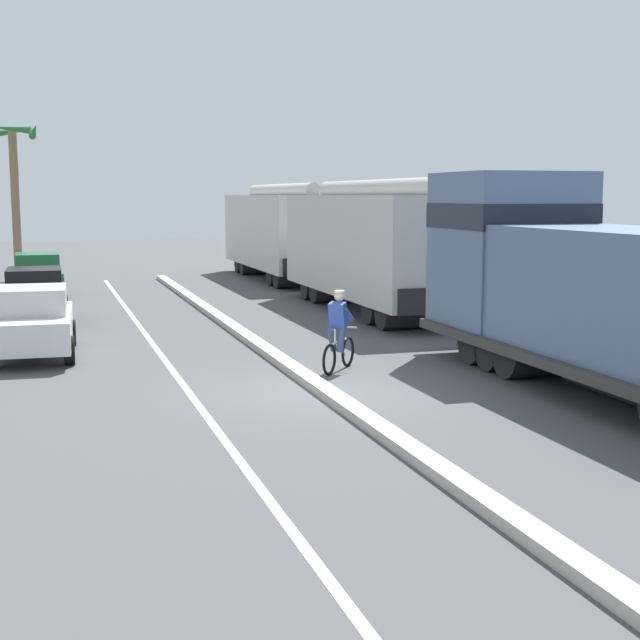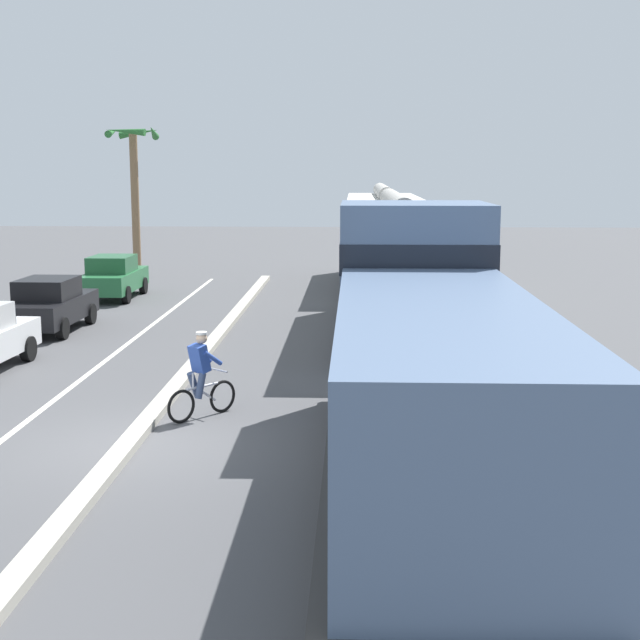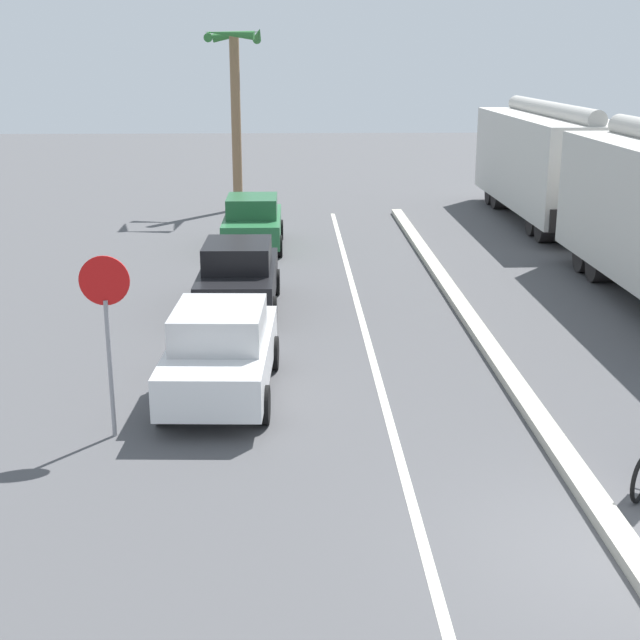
{
  "view_description": "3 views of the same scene",
  "coord_description": "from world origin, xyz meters",
  "views": [
    {
      "loc": [
        -4.9,
        -15.8,
        3.7
      ],
      "look_at": [
        0.85,
        2.76,
        0.97
      ],
      "focal_mm": 50.0,
      "sensor_mm": 36.0,
      "label": 1
    },
    {
      "loc": [
        3.95,
        -15.05,
        4.84
      ],
      "look_at": [
        3.28,
        1.84,
        1.96
      ],
      "focal_mm": 50.0,
      "sensor_mm": 36.0,
      "label": 2
    },
    {
      "loc": [
        -3.98,
        -9.16,
        5.73
      ],
      "look_at": [
        -3.44,
        7.07,
        0.89
      ],
      "focal_mm": 50.0,
      "sensor_mm": 36.0,
      "label": 3
    }
  ],
  "objects": [
    {
      "name": "median_curb",
      "position": [
        0.0,
        6.0,
        0.08
      ],
      "size": [
        0.36,
        36.0,
        0.16
      ],
      "primitive_type": "cube",
      "color": "#B2AD9E",
      "rests_on": "ground"
    },
    {
      "name": "stop_sign",
      "position": [
        -6.77,
        3.82,
        2.02
      ],
      "size": [
        0.76,
        0.08,
        2.88
      ],
      "color": "gray",
      "rests_on": "ground"
    },
    {
      "name": "hopper_car_middle",
      "position": [
        5.08,
        22.24,
        2.08
      ],
      "size": [
        2.9,
        10.6,
        4.18
      ],
      "color": "beige",
      "rests_on": "ground"
    },
    {
      "name": "ground_plane",
      "position": [
        0.0,
        0.0,
        0.0
      ],
      "size": [
        120.0,
        120.0,
        0.0
      ],
      "primitive_type": "plane",
      "color": "#4C4C4F"
    },
    {
      "name": "parked_car_green",
      "position": [
        -5.15,
        17.91,
        0.82
      ],
      "size": [
        1.84,
        4.2,
        1.62
      ],
      "color": "#286B3D",
      "rests_on": "ground"
    },
    {
      "name": "parked_car_black",
      "position": [
        -5.21,
        11.01,
        0.82
      ],
      "size": [
        1.88,
        4.22,
        1.62
      ],
      "color": "black",
      "rests_on": "ground"
    },
    {
      "name": "palm_tree_near",
      "position": [
        -6.01,
        25.1,
        4.73
      ],
      "size": [
        2.24,
        2.27,
        6.79
      ],
      "color": "#846647",
      "rests_on": "ground"
    },
    {
      "name": "parked_car_white",
      "position": [
        -5.21,
        5.53,
        0.82
      ],
      "size": [
        1.97,
        4.27,
        1.62
      ],
      "color": "silver",
      "rests_on": "ground"
    },
    {
      "name": "lane_stripe",
      "position": [
        -2.4,
        6.0,
        0.0
      ],
      "size": [
        0.14,
        36.0,
        0.01
      ],
      "primitive_type": "cube",
      "color": "silver",
      "rests_on": "ground"
    }
  ]
}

